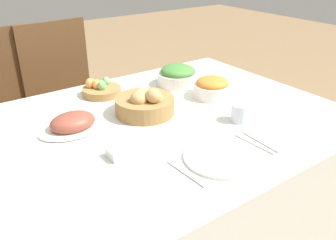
% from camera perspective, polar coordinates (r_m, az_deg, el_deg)
% --- Properties ---
extents(dining_table, '(1.53, 1.10, 0.76)m').
position_cam_1_polar(dining_table, '(1.61, -1.88, -12.52)').
color(dining_table, silver).
rests_on(dining_table, ground).
extents(chair_far_center, '(0.45, 0.45, 1.00)m').
position_cam_1_polar(chair_far_center, '(2.24, -15.65, 2.54)').
color(chair_far_center, brown).
rests_on(chair_far_center, ground).
extents(chair_far_left, '(0.43, 0.43, 1.00)m').
position_cam_1_polar(chair_far_left, '(2.17, -24.42, 0.20)').
color(chair_far_left, brown).
rests_on(chair_far_left, ground).
extents(bread_basket, '(0.24, 0.24, 0.13)m').
position_cam_1_polar(bread_basket, '(1.46, -3.69, 2.61)').
color(bread_basket, '#9E7542').
rests_on(bread_basket, dining_table).
extents(egg_basket, '(0.18, 0.18, 0.08)m').
position_cam_1_polar(egg_basket, '(1.69, -10.72, 4.85)').
color(egg_basket, '#9E7542').
rests_on(egg_basket, dining_table).
extents(ham_platter, '(0.27, 0.19, 0.07)m').
position_cam_1_polar(ham_platter, '(1.39, -15.02, -0.54)').
color(ham_platter, silver).
rests_on(ham_platter, dining_table).
extents(green_salad_bowl, '(0.20, 0.20, 0.10)m').
position_cam_1_polar(green_salad_bowl, '(1.77, 1.60, 7.14)').
color(green_salad_bowl, silver).
rests_on(green_salad_bowl, dining_table).
extents(carrot_bowl, '(0.17, 0.17, 0.09)m').
position_cam_1_polar(carrot_bowl, '(1.64, 7.11, 5.19)').
color(carrot_bowl, silver).
rests_on(carrot_bowl, dining_table).
extents(dinner_plate, '(0.26, 0.26, 0.01)m').
position_cam_1_polar(dinner_plate, '(1.18, 8.70, -5.90)').
color(dinner_plate, silver).
rests_on(dinner_plate, dining_table).
extents(fork, '(0.02, 0.17, 0.00)m').
position_cam_1_polar(fork, '(1.10, 2.83, -8.55)').
color(fork, '#B7B7BC').
rests_on(fork, dining_table).
extents(knife, '(0.02, 0.17, 0.00)m').
position_cam_1_polar(knife, '(1.28, 13.67, -3.77)').
color(knife, '#B7B7BC').
rests_on(knife, dining_table).
extents(spoon, '(0.02, 0.17, 0.00)m').
position_cam_1_polar(spoon, '(1.30, 14.55, -3.37)').
color(spoon, '#B7B7BC').
rests_on(spoon, dining_table).
extents(drinking_cup, '(0.07, 0.07, 0.07)m').
position_cam_1_polar(drinking_cup, '(1.43, 11.52, 1.14)').
color(drinking_cup, silver).
rests_on(drinking_cup, dining_table).
extents(butter_dish, '(0.10, 0.06, 0.03)m').
position_cam_1_polar(butter_dish, '(1.19, -7.19, -4.96)').
color(butter_dish, silver).
rests_on(butter_dish, dining_table).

